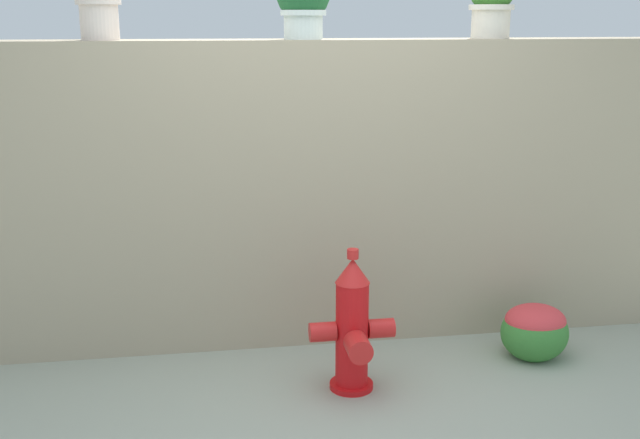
{
  "coord_description": "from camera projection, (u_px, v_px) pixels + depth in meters",
  "views": [
    {
      "loc": [
        -0.66,
        -3.47,
        1.94
      ],
      "look_at": [
        0.03,
        0.85,
        0.79
      ],
      "focal_mm": 43.42,
      "sensor_mm": 36.0,
      "label": 1
    }
  ],
  "objects": [
    {
      "name": "ground_plane",
      "position": [
        340.0,
        414.0,
        3.91
      ],
      "size": [
        24.0,
        24.0,
        0.0
      ],
      "primitive_type": "plane",
      "color": "#979E8C"
    },
    {
      "name": "stone_wall",
      "position": [
        309.0,
        193.0,
        4.68
      ],
      "size": [
        5.06,
        0.37,
        1.82
      ],
      "primitive_type": "cube",
      "color": "tan",
      "rests_on": "ground"
    },
    {
      "name": "flower_bush_left",
      "position": [
        535.0,
        329.0,
        4.52
      ],
      "size": [
        0.4,
        0.36,
        0.34
      ],
      "color": "#387E33",
      "rests_on": "ground"
    },
    {
      "name": "fire_hydrant",
      "position": [
        352.0,
        329.0,
        4.08
      ],
      "size": [
        0.46,
        0.36,
        0.78
      ],
      "color": "red",
      "rests_on": "ground"
    }
  ]
}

